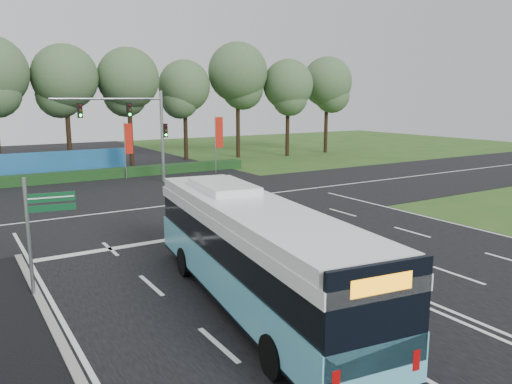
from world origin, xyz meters
The scene contains 12 objects.
ground centered at (0.00, 0.00, 0.00)m, with size 120.00×120.00×0.00m, color #27531B.
road_main centered at (0.00, 0.00, 0.02)m, with size 20.00×120.00×0.04m, color black.
road_cross centered at (0.00, 12.00, 0.03)m, with size 120.00×14.00×0.05m, color black.
kerb_strip centered at (-10.10, -3.00, 0.06)m, with size 0.25×18.00×0.12m, color gray.
city_bus centered at (-4.47, -3.31, 1.79)m, with size 4.27×12.61×3.55m.
street_sign centered at (-9.87, 1.12, 2.51)m, with size 1.54×0.31×3.98m.
banner_flag_mid centered at (0.28, 23.66, 2.98)m, with size 0.67×0.15×4.56m.
banner_flag_right centered at (7.98, 22.70, 3.21)m, with size 0.72×0.18×4.95m.
traffic_light_gantry centered at (0.21, 20.50, 4.66)m, with size 8.41×0.28×7.00m.
hedge centered at (0.00, 24.50, 0.40)m, with size 22.00×1.20×0.80m, color #123314.
blue_hoarding centered at (-4.00, 27.00, 1.10)m, with size 10.00×0.30×2.20m, color #1A568D.
eucalyptus_row centered at (1.92, 31.48, 8.55)m, with size 53.19×8.93×12.76m.
Camera 1 is at (-12.19, -15.83, 6.42)m, focal length 35.00 mm.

